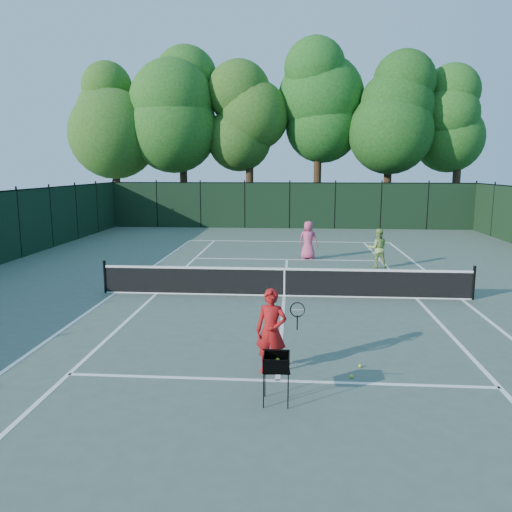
# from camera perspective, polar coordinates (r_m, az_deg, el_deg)

# --- Properties ---
(ground) EXTENTS (90.00, 90.00, 0.00)m
(ground) POSITION_cam_1_polar(r_m,az_deg,el_deg) (15.87, 3.24, -4.59)
(ground) COLOR #49594D
(ground) RESTS_ON ground
(sideline_doubles_left) EXTENTS (0.10, 23.77, 0.01)m
(sideline_doubles_left) POSITION_cam_1_polar(r_m,az_deg,el_deg) (16.87, -15.78, -4.06)
(sideline_doubles_left) COLOR white
(sideline_doubles_left) RESTS_ON ground
(sideline_doubles_right) EXTENTS (0.10, 23.77, 0.01)m
(sideline_doubles_right) POSITION_cam_1_polar(r_m,az_deg,el_deg) (16.71, 22.46, -4.60)
(sideline_doubles_right) COLOR white
(sideline_doubles_right) RESTS_ON ground
(sideline_singles_left) EXTENTS (0.10, 23.77, 0.01)m
(sideline_singles_left) POSITION_cam_1_polar(r_m,az_deg,el_deg) (16.46, -11.28, -4.23)
(sideline_singles_left) COLOR white
(sideline_singles_left) RESTS_ON ground
(sideline_singles_right) EXTENTS (0.10, 23.77, 0.01)m
(sideline_singles_right) POSITION_cam_1_polar(r_m,az_deg,el_deg) (16.33, 17.88, -4.64)
(sideline_singles_right) COLOR white
(sideline_singles_right) RESTS_ON ground
(baseline_far) EXTENTS (10.97, 0.10, 0.01)m
(baseline_far) POSITION_cam_1_polar(r_m,az_deg,el_deg) (27.53, 3.71, 1.67)
(baseline_far) COLOR white
(baseline_far) RESTS_ON ground
(service_line_near) EXTENTS (8.23, 0.10, 0.01)m
(service_line_near) POSITION_cam_1_polar(r_m,az_deg,el_deg) (9.81, 2.49, -14.05)
(service_line_near) COLOR white
(service_line_near) RESTS_ON ground
(service_line_far) EXTENTS (8.23, 0.10, 0.01)m
(service_line_far) POSITION_cam_1_polar(r_m,az_deg,el_deg) (22.12, 3.56, -0.40)
(service_line_far) COLOR white
(service_line_far) RESTS_ON ground
(center_service_line) EXTENTS (0.10, 12.80, 0.01)m
(center_service_line) POSITION_cam_1_polar(r_m,az_deg,el_deg) (15.87, 3.24, -4.58)
(center_service_line) COLOR white
(center_service_line) RESTS_ON ground
(tennis_net) EXTENTS (11.69, 0.09, 1.06)m
(tennis_net) POSITION_cam_1_polar(r_m,az_deg,el_deg) (15.76, 3.25, -2.91)
(tennis_net) COLOR black
(tennis_net) RESTS_ON ground
(fence_far) EXTENTS (24.00, 0.05, 3.00)m
(fence_far) POSITION_cam_1_polar(r_m,az_deg,el_deg) (33.45, 3.86, 5.73)
(fence_far) COLOR black
(fence_far) RESTS_ON ground
(tree_0) EXTENTS (6.40, 6.40, 13.14)m
(tree_0) POSITION_cam_1_polar(r_m,az_deg,el_deg) (39.38, -16.02, 15.73)
(tree_0) COLOR black
(tree_0) RESTS_ON ground
(tree_1) EXTENTS (6.80, 6.80, 13.98)m
(tree_1) POSITION_cam_1_polar(r_m,az_deg,el_deg) (38.54, -8.48, 16.93)
(tree_1) COLOR black
(tree_1) RESTS_ON ground
(tree_2) EXTENTS (6.00, 6.00, 12.40)m
(tree_2) POSITION_cam_1_polar(r_m,az_deg,el_deg) (37.48, -0.74, 15.75)
(tree_2) COLOR black
(tree_2) RESTS_ON ground
(tree_3) EXTENTS (7.00, 7.00, 14.45)m
(tree_3) POSITION_cam_1_polar(r_m,az_deg,el_deg) (38.02, 7.22, 17.53)
(tree_3) COLOR black
(tree_3) RESTS_ON ground
(tree_4) EXTENTS (6.20, 6.20, 12.97)m
(tree_4) POSITION_cam_1_polar(r_m,az_deg,el_deg) (37.79, 15.14, 16.00)
(tree_4) COLOR black
(tree_4) RESTS_ON ground
(tree_5) EXTENTS (5.80, 5.80, 12.23)m
(tree_5) POSITION_cam_1_polar(r_m,az_deg,el_deg) (39.42, 22.37, 14.71)
(tree_5) COLOR black
(tree_5) RESTS_ON ground
(coach) EXTENTS (1.00, 0.57, 1.69)m
(coach) POSITION_cam_1_polar(r_m,az_deg,el_deg) (9.90, 1.77, -8.57)
(coach) COLOR #A51213
(coach) RESTS_ON ground
(player_pink) EXTENTS (0.93, 0.70, 1.70)m
(player_pink) POSITION_cam_1_polar(r_m,az_deg,el_deg) (22.17, 5.99, 1.82)
(player_pink) COLOR #CE496F
(player_pink) RESTS_ON ground
(player_green) EXTENTS (0.78, 0.61, 1.59)m
(player_green) POSITION_cam_1_polar(r_m,az_deg,el_deg) (20.76, 13.75, 0.87)
(player_green) COLOR #93B158
(player_green) RESTS_ON ground
(ball_hopper) EXTENTS (0.49, 0.49, 0.86)m
(ball_hopper) POSITION_cam_1_polar(r_m,az_deg,el_deg) (8.71, 2.34, -12.11)
(ball_hopper) COLOR black
(ball_hopper) RESTS_ON ground
(loose_ball_near_cart) EXTENTS (0.07, 0.07, 0.07)m
(loose_ball_near_cart) POSITION_cam_1_polar(r_m,az_deg,el_deg) (10.08, 10.86, -13.34)
(loose_ball_near_cart) COLOR yellow
(loose_ball_near_cart) RESTS_ON ground
(loose_ball_midcourt) EXTENTS (0.07, 0.07, 0.07)m
(loose_ball_midcourt) POSITION_cam_1_polar(r_m,az_deg,el_deg) (10.60, 11.82, -12.19)
(loose_ball_midcourt) COLOR #B2CB29
(loose_ball_midcourt) RESTS_ON ground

